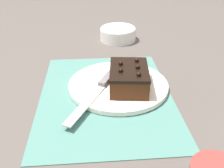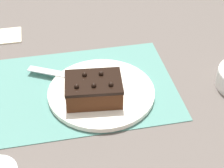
% 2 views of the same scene
% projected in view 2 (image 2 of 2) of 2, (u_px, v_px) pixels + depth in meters
% --- Properties ---
extents(ground_plane, '(3.00, 3.00, 0.00)m').
position_uv_depth(ground_plane, '(86.00, 88.00, 0.97)').
color(ground_plane, '#544C47').
extents(placemat_woven, '(0.46, 0.34, 0.00)m').
position_uv_depth(placemat_woven, '(86.00, 87.00, 0.97)').
color(placemat_woven, slate).
rests_on(placemat_woven, ground_plane).
extents(cake_plate, '(0.27, 0.27, 0.01)m').
position_uv_depth(cake_plate, '(101.00, 92.00, 0.95)').
color(cake_plate, white).
rests_on(cake_plate, placemat_woven).
extents(chocolate_cake, '(0.15, 0.11, 0.06)m').
position_uv_depth(chocolate_cake, '(94.00, 89.00, 0.90)').
color(chocolate_cake, '#472614').
rests_on(chocolate_cake, cake_plate).
extents(serving_knife, '(0.24, 0.14, 0.01)m').
position_uv_depth(serving_knife, '(90.00, 78.00, 0.97)').
color(serving_knife, slate).
rests_on(serving_knife, cake_plate).
extents(folded_napkin, '(0.11, 0.09, 0.01)m').
position_uv_depth(folded_napkin, '(3.00, 36.00, 1.16)').
color(folded_napkin, beige).
rests_on(folded_napkin, ground_plane).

